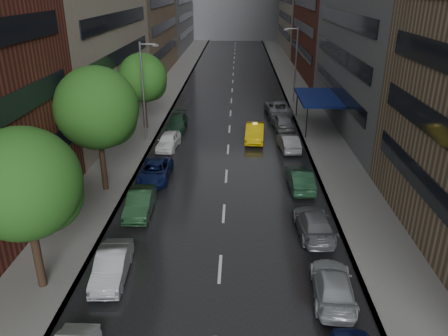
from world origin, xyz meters
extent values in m
cube|color=black|center=(0.00, 50.00, 0.01)|extent=(14.00, 140.00, 0.01)
cube|color=gray|center=(-9.00, 50.00, 0.07)|extent=(4.00, 140.00, 0.15)
cube|color=gray|center=(9.00, 50.00, 0.07)|extent=(4.00, 140.00, 0.15)
cube|color=#937A5B|center=(-15.00, 64.00, 11.00)|extent=(8.00, 28.00, 22.00)
cube|color=slate|center=(15.00, 36.00, 12.00)|extent=(8.00, 28.00, 24.00)
cylinder|color=#382619|center=(-8.60, 8.21, 2.24)|extent=(0.40, 0.40, 4.49)
sphere|color=#1E5116|center=(-8.60, 8.21, 5.61)|extent=(5.13, 5.13, 5.13)
cylinder|color=#382619|center=(-8.60, 19.14, 2.45)|extent=(0.40, 0.40, 4.89)
sphere|color=#1E5116|center=(-8.60, 19.14, 6.12)|extent=(5.59, 5.59, 5.59)
cylinder|color=#382619|center=(-8.60, 33.81, 2.11)|extent=(0.40, 0.40, 4.22)
sphere|color=#1E5116|center=(-8.60, 33.81, 5.28)|extent=(4.82, 4.82, 4.82)
imported|color=#E2BA0B|center=(2.47, 30.58, 0.80)|extent=(1.99, 4.93, 1.59)
imported|color=#9DA1A6|center=(-5.40, 9.13, 0.70)|extent=(1.73, 4.35, 1.41)
imported|color=#1B3D22|center=(-5.40, 15.94, 0.73)|extent=(1.65, 4.46, 1.46)
imported|color=#0E1845|center=(-5.40, 21.23, 0.68)|extent=(2.28, 4.92, 1.37)
imported|color=white|center=(-5.40, 28.11, 0.72)|extent=(2.06, 4.37, 1.45)
imported|color=#173321|center=(-5.40, 34.10, 0.69)|extent=(1.95, 4.77, 1.38)
imported|color=#A4AAAD|center=(5.40, 7.97, 0.67)|extent=(2.24, 4.73, 1.33)
imported|color=slate|center=(5.40, 13.69, 0.70)|extent=(2.17, 4.88, 1.39)
imported|color=#1C3F28|center=(5.40, 20.01, 0.74)|extent=(1.73, 4.54, 1.48)
imported|color=gray|center=(5.40, 28.10, 0.71)|extent=(1.93, 4.43, 1.42)
imported|color=slate|center=(5.40, 34.21, 0.79)|extent=(2.30, 4.81, 1.59)
imported|color=slate|center=(5.40, 39.73, 0.80)|extent=(3.06, 5.95, 1.61)
cylinder|color=gray|center=(-7.80, 30.00, 4.65)|extent=(0.18, 0.18, 9.00)
cube|color=gray|center=(-6.40, 30.00, 8.85)|extent=(0.50, 0.22, 0.16)
cylinder|color=gray|center=(7.80, 45.00, 4.65)|extent=(0.18, 0.18, 9.00)
cube|color=gray|center=(6.40, 45.00, 8.85)|extent=(0.50, 0.22, 0.16)
cube|color=navy|center=(9.00, 35.00, 3.15)|extent=(4.00, 8.00, 0.25)
cylinder|color=black|center=(7.40, 31.20, 1.65)|extent=(0.12, 0.12, 3.00)
cylinder|color=black|center=(7.40, 38.80, 1.65)|extent=(0.12, 0.12, 3.00)
camera|label=1|loc=(0.82, -8.96, 13.70)|focal=35.00mm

